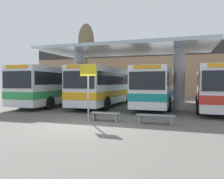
{
  "coord_description": "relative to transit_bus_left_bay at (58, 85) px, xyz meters",
  "views": [
    {
      "loc": [
        4.54,
        -9.46,
        2.07
      ],
      "look_at": [
        0.0,
        4.43,
        1.6
      ],
      "focal_mm": 35.0,
      "sensor_mm": 36.0,
      "label": 1
    }
  ],
  "objects": [
    {
      "name": "transit_bus_center_bay",
      "position": [
        4.52,
        0.78,
        -0.01
      ],
      "size": [
        2.91,
        10.68,
        3.29
      ],
      "rotation": [
        0.0,
        0.0,
        3.12
      ],
      "color": "silver",
      "rests_on": "ground_plane"
    },
    {
      "name": "ground_plane",
      "position": [
        6.51,
        -8.15,
        -1.84
      ],
      "size": [
        100.0,
        100.0,
        0.0
      ],
      "primitive_type": "plane",
      "color": "#605B56"
    },
    {
      "name": "info_sign_platform",
      "position": [
        6.35,
        -7.2,
        0.3
      ],
      "size": [
        0.9,
        0.09,
        3.01
      ],
      "color": "gray",
      "rests_on": "ground_plane"
    },
    {
      "name": "townhouse_backdrop",
      "position": [
        6.51,
        15.74,
        2.79
      ],
      "size": [
        40.0,
        0.58,
        7.95
      ],
      "color": "#9E7A5B",
      "rests_on": "ground_plane"
    },
    {
      "name": "transit_bus_right_bay",
      "position": [
        8.9,
        2.14,
        -0.06
      ],
      "size": [
        2.73,
        12.47,
        3.18
      ],
      "rotation": [
        0.0,
        0.0,
        3.14
      ],
      "color": "white",
      "rests_on": "ground_plane"
    },
    {
      "name": "station_canopy",
      "position": [
        6.51,
        -0.1,
        2.34
      ],
      "size": [
        13.51,
        6.46,
        4.92
      ],
      "color": "silver",
      "rests_on": "ground_plane"
    },
    {
      "name": "waiting_bench_near_pillar",
      "position": [
        9.76,
        -6.67,
        -1.49
      ],
      "size": [
        1.9,
        0.44,
        0.46
      ],
      "color": "gray",
      "rests_on": "ground_plane"
    },
    {
      "name": "transit_bus_far_right_bay",
      "position": [
        13.37,
        0.48,
        -0.09
      ],
      "size": [
        3.02,
        10.47,
        3.15
      ],
      "rotation": [
        0.0,
        0.0,
        3.1
      ],
      "color": "silver",
      "rests_on": "ground_plane"
    },
    {
      "name": "waiting_bench_far_platform",
      "position": [
        7.1,
        -6.67,
        -1.5
      ],
      "size": [
        1.59,
        0.44,
        0.46
      ],
      "color": "gray",
      "rests_on": "ground_plane"
    },
    {
      "name": "transit_bus_left_bay",
      "position": [
        0.0,
        0.0,
        0.0
      ],
      "size": [
        2.98,
        10.77,
        3.31
      ],
      "rotation": [
        0.0,
        0.0,
        3.16
      ],
      "color": "silver",
      "rests_on": "ground_plane"
    },
    {
      "name": "poplar_tree_behind_left",
      "position": [
        -1.19,
        8.87,
        5.51
      ],
      "size": [
        2.06,
        2.06,
        9.84
      ],
      "color": "brown",
      "rests_on": "ground_plane"
    }
  ]
}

